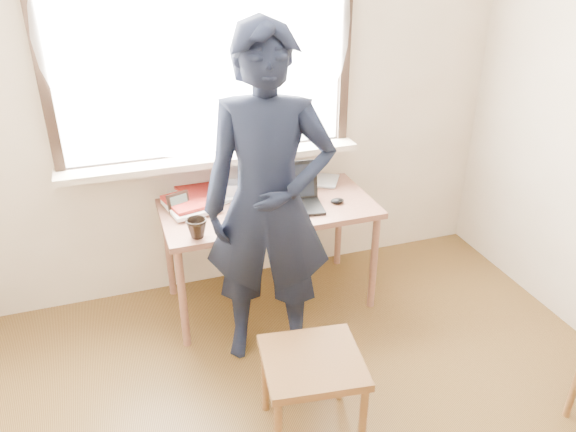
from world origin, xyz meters
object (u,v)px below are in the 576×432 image
object	(u,v)px
mug_dark	(197,228)
mug_white	(232,190)
work_chair	(312,370)
laptop	(291,196)
person	(269,205)
desk	(269,216)

from	to	relation	value
mug_dark	mug_white	bearing A→B (deg)	54.97
mug_white	work_chair	bearing A→B (deg)	-87.90
mug_white	laptop	bearing A→B (deg)	-34.68
mug_white	mug_dark	xyz separation A→B (m)	(-0.30, -0.43, 0.00)
mug_white	person	size ratio (longest dim) A/B	0.07
mug_dark	laptop	bearing A→B (deg)	19.03
laptop	person	distance (m)	0.53
mug_white	work_chair	xyz separation A→B (m)	(0.05, -1.30, -0.36)
laptop	work_chair	bearing A→B (deg)	-103.80
desk	mug_white	bearing A→B (deg)	133.72
mug_white	mug_dark	world-z (taller)	mug_dark
work_chair	person	bearing A→B (deg)	90.06
mug_dark	work_chair	size ratio (longest dim) A/B	0.23
laptop	person	world-z (taller)	person
person	laptop	bearing A→B (deg)	76.83
laptop	mug_dark	bearing A→B (deg)	-160.97
mug_white	person	distance (m)	0.67
desk	person	size ratio (longest dim) A/B	0.70
mug_dark	person	bearing A→B (deg)	-31.17
desk	work_chair	world-z (taller)	desk
desk	mug_dark	xyz separation A→B (m)	(-0.48, -0.24, 0.13)
mug_white	work_chair	size ratio (longest dim) A/B	0.26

